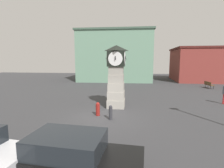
{
  "coord_description": "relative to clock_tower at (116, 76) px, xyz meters",
  "views": [
    {
      "loc": [
        2.02,
        -11.01,
        3.76
      ],
      "look_at": [
        0.26,
        3.04,
        1.81
      ],
      "focal_mm": 28.0,
      "sensor_mm": 36.0,
      "label": 1
    }
  ],
  "objects": [
    {
      "name": "car_by_building",
      "position": [
        -0.42,
        -8.79,
        -1.71
      ],
      "size": [
        4.18,
        2.08,
        1.51
      ],
      "color": "black",
      "rests_on": "ground_plane"
    },
    {
      "name": "storefront_low_left",
      "position": [
        14.64,
        20.05,
        0.51
      ],
      "size": [
        12.38,
        10.19,
        5.94
      ],
      "color": "maroon",
      "rests_on": "ground_plane"
    },
    {
      "name": "clock_tower",
      "position": [
        0.0,
        0.0,
        0.0
      ],
      "size": [
        1.65,
        1.64,
        4.89
      ],
      "color": "#A19C92",
      "rests_on": "ground_plane"
    },
    {
      "name": "bollard_near_tower",
      "position": [
        -1.02,
        -2.33,
        -2.01
      ],
      "size": [
        0.28,
        0.28,
        0.92
      ],
      "color": "maroon",
      "rests_on": "ground_plane"
    },
    {
      "name": "bench",
      "position": [
        11.39,
        10.99,
        -1.95
      ],
      "size": [
        0.74,
        1.66,
        0.9
      ],
      "color": "brown",
      "rests_on": "ground_plane"
    },
    {
      "name": "warehouse_blue_far",
      "position": [
        -2.05,
        20.58,
        1.99
      ],
      "size": [
        13.37,
        12.42,
        8.9
      ],
      "color": "gray",
      "rests_on": "ground_plane"
    },
    {
      "name": "bollard_mid_row",
      "position": [
        -0.05,
        -3.02,
        -2.0
      ],
      "size": [
        0.23,
        0.23,
        0.93
      ],
      "color": "#333338",
      "rests_on": "ground_plane"
    },
    {
      "name": "ground_plane",
      "position": [
        -0.65,
        -2.61,
        -2.47
      ],
      "size": [
        75.9,
        75.9,
        0.0
      ],
      "primitive_type": "plane",
      "color": "#38383A"
    }
  ]
}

